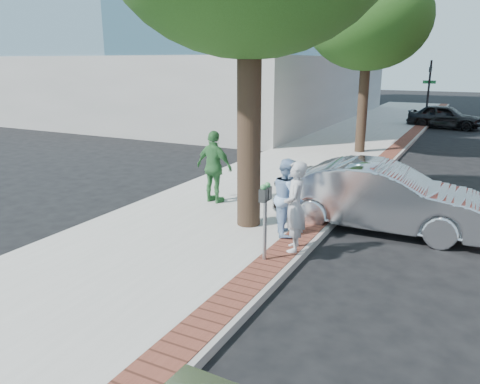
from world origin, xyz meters
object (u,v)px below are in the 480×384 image
Objects in this scene: parking_meter at (265,206)px; person_green at (214,167)px; bg_car at (444,116)px; person_officer at (288,197)px; sedan_silver at (381,197)px; person_gray at (295,207)px.

parking_meter is 3.91m from person_green.
bg_car is (1.33, 22.05, -0.53)m from parking_meter.
person_officer is (-0.14, 1.48, -0.23)m from parking_meter.
person_green is 19.67m from bg_car.
person_green reaches higher than sedan_silver.
parking_meter is 1.51m from person_officer.
person_gray reaches higher than parking_meter.
person_gray is 0.94× the size of person_green.
person_gray reaches higher than sedan_silver.
person_officer is at bearing 161.30° from person_green.
person_officer is at bearing -168.47° from person_gray.
person_gray is 2.71m from sedan_silver.
parking_meter is 0.79× the size of person_green.
sedan_silver is 18.92m from bg_car.
person_gray is 0.38× the size of sedan_silver.
parking_meter is at bearing 142.62° from person_green.
person_gray is at bearing -179.12° from person_officer.
sedan_silver is (1.16, 2.43, -0.27)m from person_gray.
person_officer reaches higher than bg_car.
sedan_silver is (4.18, 0.32, -0.33)m from person_green.
person_officer reaches higher than parking_meter.
person_gray is (0.31, 0.70, -0.17)m from parking_meter.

